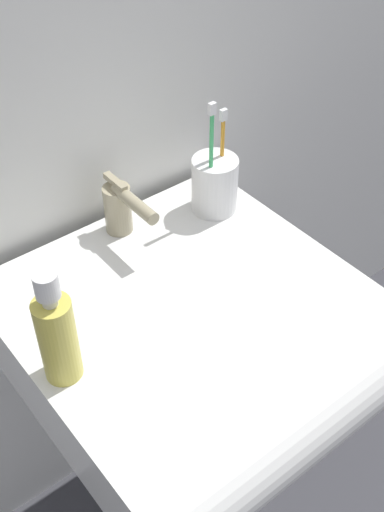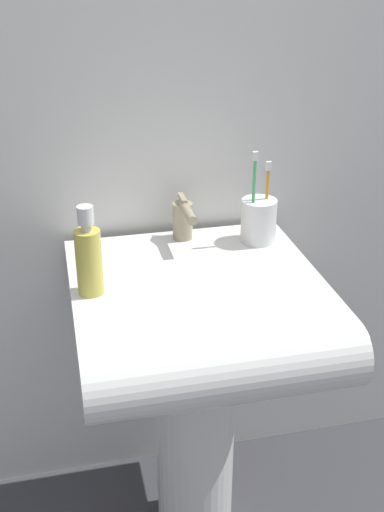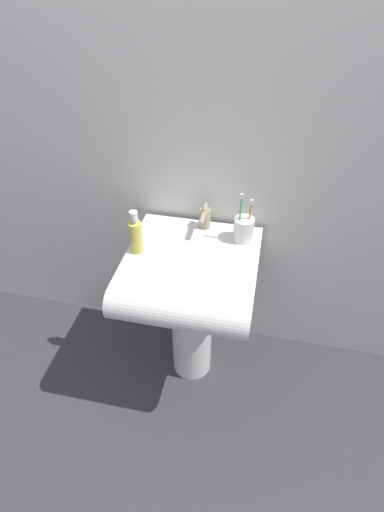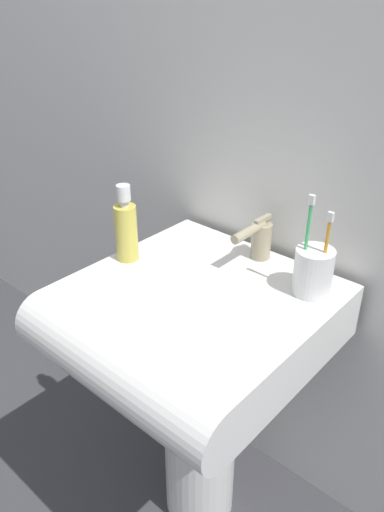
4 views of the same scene
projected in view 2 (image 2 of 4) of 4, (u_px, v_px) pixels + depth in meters
The scene contains 6 objects.
wall_back at pixel (166, 24), 1.39m from camera, with size 5.00×0.05×2.40m, color silver.
sink_pedestal at pixel (195, 434), 1.54m from camera, with size 0.19×0.19×0.60m, color white.
sink_basin at pixel (201, 316), 1.33m from camera, with size 0.52×0.55×0.13m.
faucet at pixel (183, 218), 1.49m from camera, with size 0.05×0.14×0.11m.
toothbrush_cup at pixel (259, 220), 1.48m from camera, with size 0.08×0.08×0.22m.
soap_bottle at pixel (89, 258), 1.25m from camera, with size 0.05×0.05×0.19m.
Camera 2 is at (-0.27, -1.15, 1.37)m, focal length 45.00 mm.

